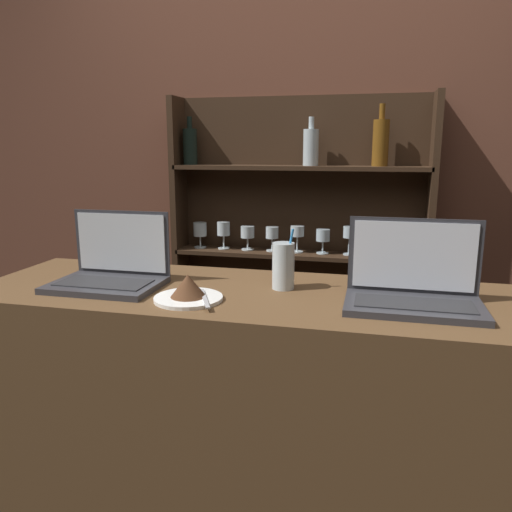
{
  "coord_description": "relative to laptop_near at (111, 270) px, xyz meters",
  "views": [
    {
      "loc": [
        0.32,
        -1.08,
        1.44
      ],
      "look_at": [
        -0.01,
        0.29,
        1.13
      ],
      "focal_mm": 35.0,
      "sensor_mm": 36.0,
      "label": 1
    }
  ],
  "objects": [
    {
      "name": "water_glass",
      "position": [
        0.51,
        0.08,
        0.02
      ],
      "size": [
        0.07,
        0.07,
        0.18
      ],
      "color": "silver",
      "rests_on": "bar_counter"
    },
    {
      "name": "laptop_near",
      "position": [
        0.0,
        0.0,
        0.0
      ],
      "size": [
        0.32,
        0.22,
        0.22
      ],
      "color": "#333338",
      "rests_on": "bar_counter"
    },
    {
      "name": "back_wall",
      "position": [
        0.45,
        1.19,
        0.27
      ],
      "size": [
        7.0,
        0.06,
        2.7
      ],
      "color": "brown",
      "rests_on": "ground_plane"
    },
    {
      "name": "laptop_far",
      "position": [
        0.87,
        0.0,
        0.0
      ],
      "size": [
        0.35,
        0.2,
        0.22
      ],
      "color": "#333338",
      "rests_on": "bar_counter"
    },
    {
      "name": "back_shelf",
      "position": [
        0.4,
        1.11,
        -0.19
      ],
      "size": [
        1.25,
        0.18,
        1.68
      ],
      "color": "#332114",
      "rests_on": "ground_plane"
    },
    {
      "name": "bar_counter",
      "position": [
        0.45,
        0.03,
        -0.56
      ],
      "size": [
        1.68,
        0.52,
        1.03
      ],
      "color": "brown",
      "rests_on": "ground_plane"
    },
    {
      "name": "cake_plate",
      "position": [
        0.28,
        -0.09,
        -0.02
      ],
      "size": [
        0.19,
        0.19,
        0.07
      ],
      "color": "white",
      "rests_on": "bar_counter"
    }
  ]
}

